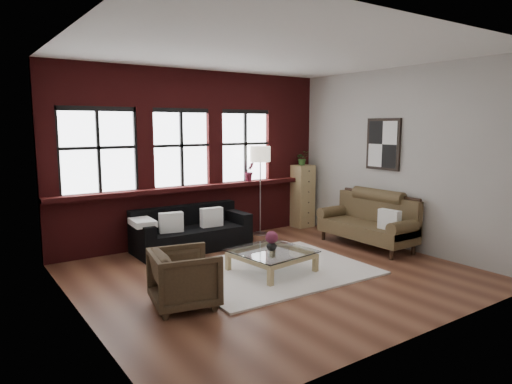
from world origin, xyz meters
TOP-DOWN VIEW (x-y plane):
  - floor at (0.00, 0.00)m, footprint 5.50×5.50m
  - ceiling at (0.00, 0.00)m, footprint 5.50×5.50m
  - wall_back at (0.00, 2.50)m, footprint 5.50×0.00m
  - wall_front at (0.00, -2.50)m, footprint 5.50×0.00m
  - wall_left at (-2.75, 0.00)m, footprint 0.00×5.00m
  - wall_right at (2.75, 0.00)m, footprint 0.00×5.00m
  - brick_backwall at (0.00, 2.44)m, footprint 5.50×0.12m
  - sill_ledge at (0.00, 2.35)m, footprint 5.50×0.30m
  - window_left at (-1.80, 2.45)m, footprint 1.38×0.10m
  - window_mid at (-0.30, 2.45)m, footprint 1.38×0.10m
  - window_right at (1.10, 2.45)m, footprint 1.38×0.10m
  - wall_poster at (2.72, 0.30)m, footprint 0.05×0.74m
  - shag_rug at (0.07, 0.10)m, footprint 2.81×2.24m
  - dark_sofa at (-0.38, 1.90)m, footprint 2.05×0.83m
  - pillow_a at (-0.82, 1.80)m, footprint 0.42×0.22m
  - pillow_b at (-0.04, 1.80)m, footprint 0.41×0.17m
  - vintage_settee at (2.30, 0.26)m, footprint 0.83×1.88m
  - pillow_settee at (2.22, -0.31)m, footprint 0.17×0.39m
  - armchair at (-1.63, -0.38)m, footprint 0.91×0.89m
  - coffee_table at (0.01, 0.06)m, footprint 1.17×1.17m
  - vase at (0.01, 0.06)m, footprint 0.20×0.20m
  - flowers at (0.01, 0.06)m, footprint 0.19×0.19m
  - drawer_chest at (2.44, 2.23)m, footprint 0.41×0.41m
  - potted_plant_top at (2.44, 2.23)m, footprint 0.33×0.30m
  - floor_lamp at (1.26, 2.13)m, footprint 0.40×0.40m
  - sill_plant at (1.13, 2.32)m, footprint 0.22×0.18m

SIDE VIEW (x-z plane):
  - floor at x=0.00m, z-range 0.00..0.00m
  - shag_rug at x=0.07m, z-range 0.00..0.03m
  - coffee_table at x=0.01m, z-range -0.01..0.34m
  - armchair at x=-1.63m, z-range 0.00..0.71m
  - dark_sofa at x=-0.38m, z-range 0.00..0.74m
  - vase at x=0.01m, z-range 0.34..0.50m
  - vintage_settee at x=2.30m, z-range 0.00..1.00m
  - flowers at x=0.01m, z-range 0.45..0.63m
  - pillow_a at x=-0.82m, z-range 0.39..0.73m
  - pillow_b at x=-0.04m, z-range 0.39..0.73m
  - pillow_settee at x=2.22m, z-range 0.44..0.78m
  - drawer_chest at x=2.44m, z-range 0.00..1.35m
  - floor_lamp at x=1.26m, z-range 0.00..1.93m
  - sill_ledge at x=0.00m, z-range 1.00..1.08m
  - sill_plant at x=1.13m, z-range 1.08..1.47m
  - potted_plant_top at x=2.44m, z-range 1.35..1.65m
  - wall_back at x=0.00m, z-range -1.15..4.35m
  - wall_front at x=0.00m, z-range -1.15..4.35m
  - wall_left at x=-2.75m, z-range -0.90..4.10m
  - wall_right at x=2.75m, z-range -0.90..4.10m
  - brick_backwall at x=0.00m, z-range 0.00..3.20m
  - window_left at x=-1.80m, z-range 1.00..2.50m
  - window_mid at x=-0.30m, z-range 1.00..2.50m
  - window_right at x=1.10m, z-range 1.00..2.50m
  - wall_poster at x=2.72m, z-range 1.38..2.32m
  - ceiling at x=0.00m, z-range 3.20..3.20m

